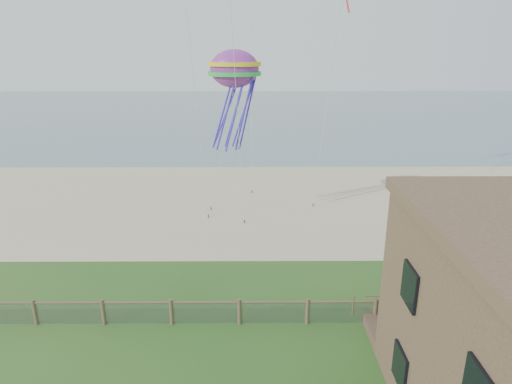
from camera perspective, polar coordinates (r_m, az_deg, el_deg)
sand_beach at (r=35.46m, az=-1.33°, el=-1.19°), size 72.00×20.00×0.02m
ocean at (r=78.28m, az=-0.81°, el=9.82°), size 160.00×68.00×0.02m
chainlink_fence at (r=20.82m, az=-2.08°, el=-14.88°), size 36.20×0.20×1.25m
octopus_kite at (r=28.75m, az=-2.66°, el=11.72°), size 3.32×2.40×6.69m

